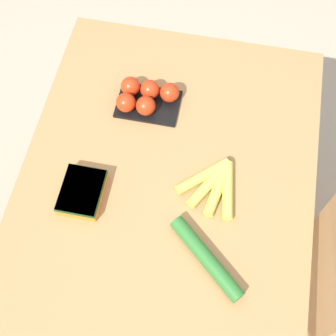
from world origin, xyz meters
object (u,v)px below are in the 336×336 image
Objects in this scene: carrot_bag at (82,192)px; cucumber_near at (206,258)px; banana_bunch at (215,184)px; tomato_pack at (145,97)px.

carrot_bag and cucumber_near have the same top height.
banana_bunch is 0.38m from tomato_pack.
banana_bunch is 0.23m from cucumber_near.
cucumber_near is (0.13, 0.40, -0.00)m from carrot_bag.
tomato_pack is at bearing 162.69° from carrot_bag.
carrot_bag is (0.11, -0.39, 0.01)m from banana_bunch.
banana_bunch is 1.30× the size of carrot_bag.
tomato_pack is 1.35× the size of carrot_bag.
tomato_pack reaches higher than banana_bunch.
banana_bunch is 0.96× the size of tomato_pack.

